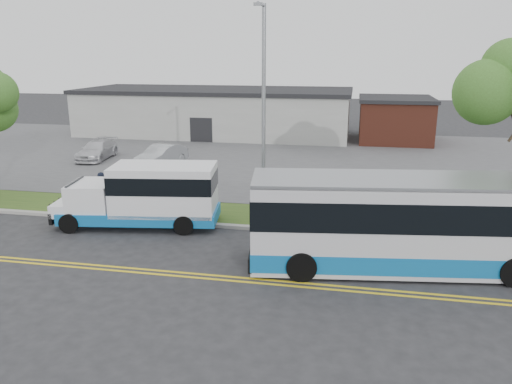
% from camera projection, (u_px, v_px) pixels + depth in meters
% --- Properties ---
extents(ground, '(140.00, 140.00, 0.00)m').
position_uv_depth(ground, '(184.00, 233.00, 21.64)').
color(ground, '#28282B').
rests_on(ground, ground).
extents(lane_line_north, '(70.00, 0.12, 0.01)m').
position_uv_depth(lane_line_north, '(148.00, 270.00, 18.00)').
color(lane_line_north, yellow).
rests_on(lane_line_north, ground).
extents(lane_line_south, '(70.00, 0.12, 0.01)m').
position_uv_depth(lane_line_south, '(145.00, 273.00, 17.72)').
color(lane_line_south, yellow).
rests_on(lane_line_south, ground).
extents(curb, '(80.00, 0.30, 0.15)m').
position_uv_depth(curb, '(192.00, 224.00, 22.66)').
color(curb, '#9E9B93').
rests_on(curb, ground).
extents(verge, '(80.00, 3.30, 0.10)m').
position_uv_depth(verge, '(203.00, 212.00, 24.37)').
color(verge, '#2C4C19').
rests_on(verge, ground).
extents(parking_lot, '(80.00, 25.00, 0.10)m').
position_uv_depth(parking_lot, '(258.00, 156.00, 37.70)').
color(parking_lot, '#4C4C4F').
rests_on(parking_lot, ground).
extents(commercial_building, '(25.40, 10.40, 4.35)m').
position_uv_depth(commercial_building, '(216.00, 112.00, 47.70)').
color(commercial_building, '#9E9E99').
rests_on(commercial_building, ground).
extents(brick_wing, '(6.30, 7.30, 3.90)m').
position_uv_depth(brick_wing, '(395.00, 119.00, 43.73)').
color(brick_wing, brown).
rests_on(brick_wing, ground).
extents(streetlight_near, '(0.35, 1.53, 9.50)m').
position_uv_depth(streetlight_near, '(263.00, 107.00, 22.26)').
color(streetlight_near, gray).
rests_on(streetlight_near, verge).
extents(shuttle_bus, '(7.59, 3.41, 2.81)m').
position_uv_depth(shuttle_bus, '(149.00, 194.00, 22.25)').
color(shuttle_bus, '#0F65AA').
rests_on(shuttle_bus, ground).
extents(transit_bus, '(12.38, 4.39, 3.36)m').
position_uv_depth(transit_bus, '(421.00, 224.00, 17.71)').
color(transit_bus, silver).
rests_on(transit_bus, ground).
extents(pedestrian, '(0.80, 0.59, 1.99)m').
position_uv_depth(pedestrian, '(102.00, 192.00, 24.03)').
color(pedestrian, black).
rests_on(pedestrian, verge).
extents(parked_car_a, '(2.60, 4.74, 1.48)m').
position_uv_depth(parked_car_a, '(161.00, 156.00, 33.77)').
color(parked_car_a, '#A1A4A8').
rests_on(parked_car_a, parking_lot).
extents(parked_car_b, '(2.29, 4.72, 1.32)m').
position_uv_depth(parked_car_b, '(97.00, 150.00, 36.28)').
color(parked_car_b, silver).
rests_on(parked_car_b, parking_lot).
extents(grocery_bag_left, '(0.32, 0.32, 0.32)m').
position_uv_depth(grocery_bag_left, '(95.00, 210.00, 24.08)').
color(grocery_bag_left, white).
rests_on(grocery_bag_left, verge).
extents(grocery_bag_right, '(0.32, 0.32, 0.32)m').
position_uv_depth(grocery_bag_right, '(112.00, 207.00, 24.44)').
color(grocery_bag_right, white).
rests_on(grocery_bag_right, verge).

